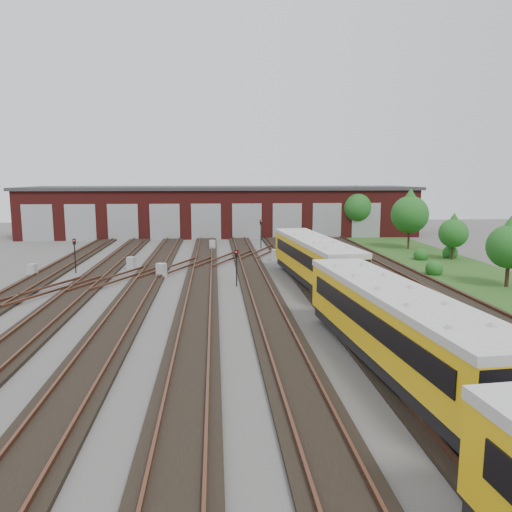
{
  "coord_description": "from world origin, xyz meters",
  "views": [
    {
      "loc": [
        -0.96,
        -27.15,
        7.59
      ],
      "look_at": [
        1.96,
        8.0,
        2.0
      ],
      "focal_mm": 35.0,
      "sensor_mm": 36.0,
      "label": 1
    }
  ],
  "objects": [
    {
      "name": "bush_2",
      "position": [
        21.26,
        17.82,
        0.71
      ],
      "size": [
        1.42,
        1.42,
        1.42
      ],
      "primitive_type": "sphere",
      "color": "#164E16",
      "rests_on": "ground"
    },
    {
      "name": "signal_mast_0",
      "position": [
        -12.09,
        13.1,
        1.77
      ],
      "size": [
        0.24,
        0.23,
        2.76
      ],
      "rotation": [
        0.0,
        0.0,
        0.11
      ],
      "color": "black",
      "rests_on": "ground"
    },
    {
      "name": "tree_3",
      "position": [
        19.22,
        5.19,
        3.23
      ],
      "size": [
        3.04,
        3.04,
        5.04
      ],
      "color": "#301D16",
      "rests_on": "ground"
    },
    {
      "name": "signal_mast_2",
      "position": [
        3.98,
        25.77,
        1.98
      ],
      "size": [
        0.29,
        0.28,
        3.09
      ],
      "rotation": [
        0.0,
        0.0,
        0.39
      ],
      "color": "black",
      "rests_on": "ground"
    },
    {
      "name": "relay_cabinet_3",
      "position": [
        -1.22,
        25.11,
        0.52
      ],
      "size": [
        0.64,
        0.53,
        1.03
      ],
      "primitive_type": "cube",
      "rotation": [
        0.0,
        0.0,
        -0.03
      ],
      "color": "#9B9EA0",
      "rests_on": "ground"
    },
    {
      "name": "metro_train",
      "position": [
        6.0,
        -8.89,
        1.87
      ],
      "size": [
        3.78,
        46.67,
        3.0
      ],
      "rotation": [
        0.0,
        0.0,
        0.08
      ],
      "color": "black",
      "rests_on": "ground"
    },
    {
      "name": "signal_mast_3",
      "position": [
        6.48,
        11.39,
        1.73
      ],
      "size": [
        0.22,
        0.2,
        2.7
      ],
      "rotation": [
        0.0,
        0.0,
        -0.03
      ],
      "color": "black",
      "rests_on": "ground"
    },
    {
      "name": "tree_1",
      "position": [
        20.87,
        16.65,
        2.82
      ],
      "size": [
        2.65,
        2.65,
        4.39
      ],
      "color": "#301D16",
      "rests_on": "ground"
    },
    {
      "name": "relay_cabinet_2",
      "position": [
        -5.05,
        10.57,
        0.56
      ],
      "size": [
        0.83,
        0.77,
        1.12
      ],
      "primitive_type": "cube",
      "rotation": [
        0.0,
        0.0,
        -0.39
      ],
      "color": "#9B9EA0",
      "rests_on": "ground"
    },
    {
      "name": "relay_cabinet_4",
      "position": [
        4.53,
        17.73,
        0.52
      ],
      "size": [
        0.74,
        0.67,
        1.04
      ],
      "primitive_type": "cube",
      "rotation": [
        0.0,
        0.0,
        -0.26
      ],
      "color": "#9B9EA0",
      "rests_on": "ground"
    },
    {
      "name": "signal_mast_1",
      "position": [
        0.53,
        7.09,
        1.67
      ],
      "size": [
        0.25,
        0.24,
        2.59
      ],
      "rotation": [
        0.0,
        0.0,
        -0.31
      ],
      "color": "black",
      "rests_on": "ground"
    },
    {
      "name": "relay_cabinet_0",
      "position": [
        -15.0,
        11.85,
        0.5
      ],
      "size": [
        0.72,
        0.66,
        1.0
      ],
      "primitive_type": "cube",
      "rotation": [
        0.0,
        0.0,
        -0.3
      ],
      "color": "#9B9EA0",
      "rests_on": "ground"
    },
    {
      "name": "relay_cabinet_1",
      "position": [
        -7.88,
        14.2,
        0.53
      ],
      "size": [
        0.8,
        0.75,
        1.07
      ],
      "primitive_type": "cube",
      "rotation": [
        0.0,
        0.0,
        -0.41
      ],
      "color": "#9B9EA0",
      "rests_on": "ground"
    },
    {
      "name": "grass_verge",
      "position": [
        19.0,
        10.0,
        0.03
      ],
      "size": [
        8.0,
        55.0,
        0.05
      ],
      "primitive_type": "cube",
      "color": "#284B19",
      "rests_on": "ground"
    },
    {
      "name": "bush_0",
      "position": [
        16.13,
        9.93,
        0.68
      ],
      "size": [
        1.35,
        1.35,
        1.35
      ],
      "primitive_type": "sphere",
      "color": "#164E16",
      "rests_on": "ground"
    },
    {
      "name": "ground",
      "position": [
        0.0,
        0.0,
        0.0
      ],
      "size": [
        120.0,
        120.0,
        0.0
      ],
      "primitive_type": "plane",
      "color": "#413E3C",
      "rests_on": "ground"
    },
    {
      "name": "maintenance_shed",
      "position": [
        -0.01,
        39.97,
        3.2
      ],
      "size": [
        51.0,
        12.5,
        6.35
      ],
      "color": "#521614",
      "rests_on": "ground"
    },
    {
      "name": "tree_2",
      "position": [
        19.52,
        23.78,
        4.17
      ],
      "size": [
        3.92,
        3.92,
        6.49
      ],
      "color": "#301D16",
      "rests_on": "ground"
    },
    {
      "name": "tree_0",
      "position": [
        16.92,
        35.0,
        4.3
      ],
      "size": [
        4.04,
        4.04,
        6.7
      ],
      "color": "#301D16",
      "rests_on": "ground"
    },
    {
      "name": "bush_1",
      "position": [
        17.98,
        16.89,
        0.65
      ],
      "size": [
        1.29,
        1.29,
        1.29
      ],
      "primitive_type": "sphere",
      "color": "#164E16",
      "rests_on": "ground"
    },
    {
      "name": "track_network",
      "position": [
        -0.17,
        0.59,
        0.11
      ],
      "size": [
        30.4,
        70.0,
        0.33
      ],
      "color": "black",
      "rests_on": "ground"
    }
  ]
}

